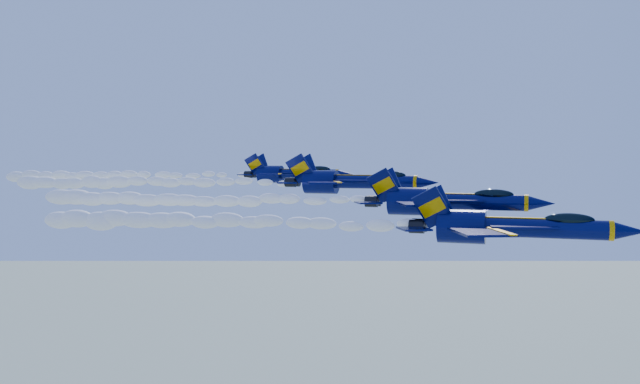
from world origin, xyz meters
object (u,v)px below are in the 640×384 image
(jet_second, at_px, (444,201))
(jet_third, at_px, (350,181))
(jet_fourth, at_px, (291,174))
(jet_lead, at_px, (507,227))

(jet_second, xyz_separation_m, jet_third, (-12.33, 8.23, 1.67))
(jet_fourth, bearing_deg, jet_lead, -36.49)
(jet_third, height_order, jet_fourth, jet_fourth)
(jet_second, xyz_separation_m, jet_fourth, (-22.56, 14.85, 2.45))
(jet_fourth, bearing_deg, jet_third, -32.89)
(jet_third, xyz_separation_m, jet_fourth, (-10.23, 6.62, 0.78))
(jet_lead, height_order, jet_third, jet_third)
(jet_lead, relative_size, jet_fourth, 1.29)
(jet_lead, xyz_separation_m, jet_third, (-18.71, 14.80, 3.46))
(jet_lead, relative_size, jet_third, 1.06)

